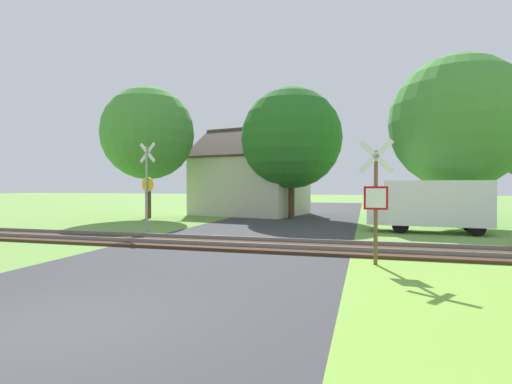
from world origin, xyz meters
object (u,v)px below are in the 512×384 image
at_px(house, 251,183).
at_px(tree_center, 291,138).
at_px(stop_sign_near, 376,196).
at_px(tree_right, 458,122).
at_px(mail_truck, 432,204).
at_px(tree_left, 148,133).
at_px(crossing_sign_far, 147,182).

xyz_separation_m(house, tree_center, (3.31, -2.38, 2.76)).
bearing_deg(stop_sign_near, tree_center, -69.94).
bearing_deg(tree_right, mail_truck, -120.17).
xyz_separation_m(tree_left, mail_truck, (15.66, -3.33, -3.98)).
bearing_deg(tree_center, mail_truck, -38.76).
bearing_deg(tree_left, house, 42.92).
distance_m(crossing_sign_far, mail_truck, 12.28).
bearing_deg(crossing_sign_far, mail_truck, 28.67).
bearing_deg(crossing_sign_far, tree_right, 37.13).
xyz_separation_m(crossing_sign_far, tree_left, (-3.86, 6.62, 3.03)).
height_order(stop_sign_near, house, house).
bearing_deg(stop_sign_near, tree_left, -39.32).
relative_size(tree_left, tree_center, 1.00).
relative_size(stop_sign_near, tree_left, 0.40).
bearing_deg(mail_truck, crossing_sign_far, 110.17).
bearing_deg(mail_truck, tree_left, 82.59).
bearing_deg(crossing_sign_far, tree_center, 76.04).
bearing_deg(tree_right, tree_center, 160.45).
distance_m(stop_sign_near, tree_left, 17.65).
distance_m(crossing_sign_far, tree_center, 10.52).
bearing_deg(stop_sign_near, house, -62.39).
height_order(crossing_sign_far, tree_center, tree_center).
relative_size(tree_center, mail_truck, 1.60).
xyz_separation_m(crossing_sign_far, tree_center, (4.62, 9.05, 2.74)).
xyz_separation_m(tree_right, mail_truck, (-1.55, -2.66, -3.84)).
height_order(house, tree_right, tree_right).
bearing_deg(tree_left, crossing_sign_far, -59.71).
bearing_deg(tree_left, stop_sign_near, -40.40).
height_order(crossing_sign_far, house, house).
bearing_deg(house, mail_truck, -25.81).
bearing_deg(house, stop_sign_near, -51.44).
distance_m(tree_right, tree_left, 17.22).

